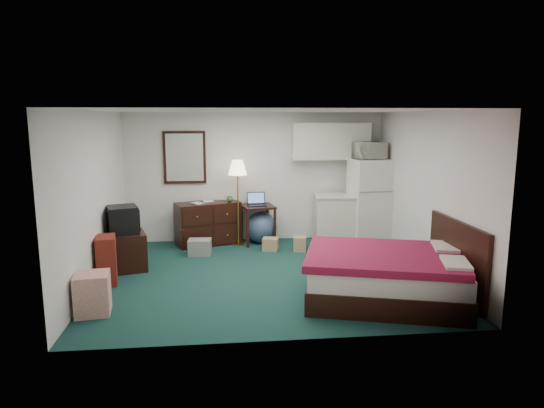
{
  "coord_description": "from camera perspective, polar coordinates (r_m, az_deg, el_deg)",
  "views": [
    {
      "loc": [
        -0.68,
        -7.16,
        2.41
      ],
      "look_at": [
        0.1,
        0.13,
        1.09
      ],
      "focal_mm": 32.0,
      "sensor_mm": 36.0,
      "label": 1
    }
  ],
  "objects": [
    {
      "name": "kitchen_counter",
      "position": [
        9.42,
        7.68,
        -1.85
      ],
      "size": [
        0.9,
        0.72,
        0.91
      ],
      "primitive_type": null,
      "rotation": [
        0.0,
        0.0,
        -0.11
      ],
      "color": "silver",
      "rests_on": "floor"
    },
    {
      "name": "microwave",
      "position": [
        9.32,
        11.4,
        6.4
      ],
      "size": [
        0.61,
        0.4,
        0.38
      ],
      "primitive_type": "imported",
      "rotation": [
        0.0,
        0.0,
        0.16
      ],
      "color": "silver",
      "rests_on": "fridge"
    },
    {
      "name": "mirror",
      "position": [
        9.43,
        -10.23,
        5.42
      ],
      "size": [
        0.8,
        0.06,
        1.0
      ],
      "primitive_type": null,
      "color": "white",
      "rests_on": "walls"
    },
    {
      "name": "floor_lamp",
      "position": [
        9.16,
        -4.03,
        0.12
      ],
      "size": [
        0.45,
        0.45,
        1.62
      ],
      "primitive_type": null,
      "rotation": [
        0.0,
        0.0,
        0.34
      ],
      "color": "gold",
      "rests_on": "floor"
    },
    {
      "name": "headboard",
      "position": [
        6.99,
        20.93,
        -5.91
      ],
      "size": [
        0.06,
        1.56,
        1.0
      ],
      "primitive_type": null,
      "color": "black",
      "rests_on": "walls"
    },
    {
      "name": "suitcase",
      "position": [
        7.5,
        -18.9,
        -6.26
      ],
      "size": [
        0.35,
        0.48,
        0.71
      ],
      "primitive_type": null,
      "rotation": [
        0.0,
        0.0,
        0.18
      ],
      "color": "#5A1814",
      "rests_on": "floor"
    },
    {
      "name": "mug",
      "position": [
        9.32,
        -4.99,
        0.67
      ],
      "size": [
        0.16,
        0.16,
        0.13
      ],
      "primitive_type": "imported",
      "rotation": [
        0.0,
        0.0,
        0.65
      ],
      "color": "#467A3B",
      "rests_on": "dresser"
    },
    {
      "name": "cardboard_box_b",
      "position": [
        8.88,
        3.26,
        -4.67
      ],
      "size": [
        0.26,
        0.29,
        0.26
      ],
      "primitive_type": null,
      "rotation": [
        0.0,
        0.0,
        -0.15
      ],
      "color": "tan",
      "rests_on": "floor"
    },
    {
      "name": "crt_tv",
      "position": [
        8.04,
        -17.17,
        -1.76
      ],
      "size": [
        0.59,
        0.62,
        0.43
      ],
      "primitive_type": null,
      "rotation": [
        0.0,
        0.0,
        0.31
      ],
      "color": "black",
      "rests_on": "tv_stand"
    },
    {
      "name": "floor",
      "position": [
        7.58,
        -0.68,
        -8.32
      ],
      "size": [
        5.0,
        4.5,
        0.01
      ],
      "primitive_type": "cube",
      "color": "#0F3638",
      "rests_on": "ground"
    },
    {
      "name": "book_b",
      "position": [
        9.29,
        -8.12,
        0.97
      ],
      "size": [
        0.19,
        0.06,
        0.25
      ],
      "primitive_type": "imported",
      "rotation": [
        0.0,
        0.0,
        0.17
      ],
      "color": "tan",
      "rests_on": "dresser"
    },
    {
      "name": "walls",
      "position": [
        7.28,
        -0.7,
        1.04
      ],
      "size": [
        5.01,
        4.51,
        2.5
      ],
      "color": "silver",
      "rests_on": "floor"
    },
    {
      "name": "bed",
      "position": [
        6.68,
        13.21,
        -8.32
      ],
      "size": [
        2.35,
        2.05,
        0.64
      ],
      "primitive_type": null,
      "rotation": [
        0.0,
        0.0,
        -0.28
      ],
      "color": "maroon",
      "rests_on": "floor"
    },
    {
      "name": "tv_stand",
      "position": [
        8.13,
        -16.8,
        -5.31
      ],
      "size": [
        0.75,
        0.78,
        0.59
      ],
      "primitive_type": null,
      "rotation": [
        0.0,
        0.0,
        0.28
      ],
      "color": "black",
      "rests_on": "floor"
    },
    {
      "name": "fridge",
      "position": [
        9.43,
        11.29,
        0.28
      ],
      "size": [
        0.74,
        0.74,
        1.63
      ],
      "primitive_type": null,
      "rotation": [
        0.0,
        0.0,
        0.1
      ],
      "color": "silver",
      "rests_on": "floor"
    },
    {
      "name": "dresser",
      "position": [
        9.36,
        -7.55,
        -2.25
      ],
      "size": [
        1.3,
        0.91,
        0.81
      ],
      "primitive_type": null,
      "rotation": [
        0.0,
        0.0,
        0.34
      ],
      "color": "black",
      "rests_on": "floor"
    },
    {
      "name": "upper_cabinets",
      "position": [
        9.49,
        6.91,
        7.35
      ],
      "size": [
        1.5,
        0.35,
        0.7
      ],
      "primitive_type": null,
      "color": "silver",
      "rests_on": "walls"
    },
    {
      "name": "book_a",
      "position": [
        9.1,
        -9.25,
        0.69
      ],
      "size": [
        0.15,
        0.11,
        0.23
      ],
      "primitive_type": "imported",
      "rotation": [
        0.0,
        0.0,
        0.6
      ],
      "color": "tan",
      "rests_on": "dresser"
    },
    {
      "name": "exercise_ball",
      "position": [
        9.39,
        -1.28,
        -2.77
      ],
      "size": [
        0.7,
        0.7,
        0.61
      ],
      "primitive_type": "sphere",
      "rotation": [
        0.0,
        0.0,
        -0.17
      ],
      "color": "#344C73",
      "rests_on": "floor"
    },
    {
      "name": "cardboard_box_a",
      "position": [
        8.89,
        -0.18,
        -4.75
      ],
      "size": [
        0.33,
        0.3,
        0.23
      ],
      "primitive_type": null,
      "rotation": [
        0.0,
        0.0,
        -0.26
      ],
      "color": "tan",
      "rests_on": "floor"
    },
    {
      "name": "ceiling",
      "position": [
        7.19,
        -0.72,
        10.92
      ],
      "size": [
        5.0,
        4.5,
        0.01
      ],
      "primitive_type": "cube",
      "color": "silver",
      "rests_on": "walls"
    },
    {
      "name": "retail_box",
      "position": [
        6.48,
        -20.36,
        -9.87
      ],
      "size": [
        0.46,
        0.46,
        0.51
      ],
      "primitive_type": null,
      "rotation": [
        0.0,
        0.0,
        0.13
      ],
      "color": "silver",
      "rests_on": "floor"
    },
    {
      "name": "desk",
      "position": [
        9.34,
        -1.66,
        -2.4
      ],
      "size": [
        0.68,
        0.68,
        0.74
      ],
      "primitive_type": null,
      "rotation": [
        0.0,
        0.0,
        0.17
      ],
      "color": "black",
      "rests_on": "floor"
    },
    {
      "name": "laptop",
      "position": [
        9.21,
        -1.78,
        0.53
      ],
      "size": [
        0.37,
        0.31,
        0.24
      ],
      "primitive_type": null,
      "rotation": [
        0.0,
        0.0,
        0.09
      ],
      "color": "black",
      "rests_on": "desk"
    },
    {
      "name": "file_bin",
      "position": [
        8.7,
        -8.49,
        -5.04
      ],
      "size": [
        0.41,
        0.32,
        0.28
      ],
      "primitive_type": null,
      "rotation": [
        0.0,
        0.0,
        -0.06
      ],
      "color": "gray",
      "rests_on": "floor"
    }
  ]
}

